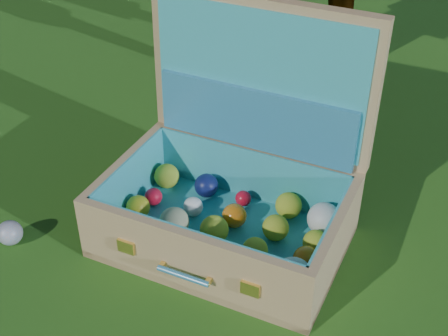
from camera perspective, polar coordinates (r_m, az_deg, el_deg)
ground at (r=1.55m, az=3.91°, el=-7.45°), size 60.00×60.00×0.00m
stray_ball at (r=1.64m, az=-18.99°, el=-5.63°), size 0.06×0.06×0.06m
suitcase at (r=1.52m, az=1.36°, el=-0.94°), size 0.70×0.63×0.56m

